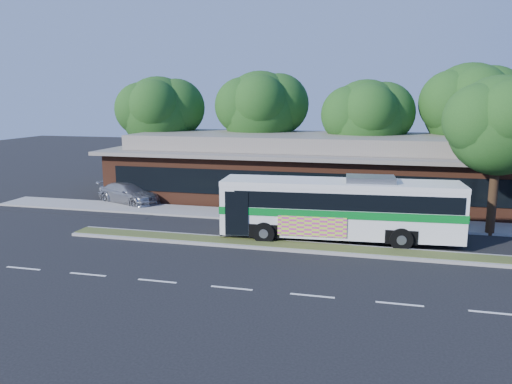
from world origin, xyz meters
TOP-DOWN VIEW (x-y plane):
  - ground at (0.00, 0.00)m, footprint 120.00×120.00m
  - median_strip at (0.00, 0.60)m, footprint 26.00×1.10m
  - sidewalk at (0.00, 6.40)m, footprint 44.00×2.60m
  - parking_lot at (-18.00, 10.00)m, footprint 14.00×12.00m
  - plaza_building at (0.00, 12.99)m, footprint 33.20×11.20m
  - tree_bg_a at (-14.58, 15.14)m, footprint 6.47×5.80m
  - tree_bg_b at (-6.57, 16.14)m, footprint 6.69×6.00m
  - tree_bg_c at (1.40, 15.13)m, footprint 6.24×5.60m
  - tree_bg_d at (8.45, 16.15)m, footprint 6.91×6.20m
  - transit_bus at (0.35, 2.40)m, footprint 11.70×3.32m
  - sedan at (-14.05, 7.88)m, footprint 5.20×3.63m
  - sidewalk_tree at (8.14, 5.42)m, footprint 5.52×4.95m

SIDE VIEW (x-z plane):
  - ground at x=0.00m, z-range 0.00..0.00m
  - parking_lot at x=-18.00m, z-range 0.00..0.01m
  - sidewalk at x=0.00m, z-range 0.00..0.12m
  - median_strip at x=0.00m, z-range 0.00..0.15m
  - sedan at x=-14.05m, z-range 0.00..1.40m
  - transit_bus at x=0.35m, z-range 0.18..3.43m
  - plaza_building at x=0.00m, z-range -0.10..4.35m
  - tree_bg_c at x=1.40m, z-range 1.46..9.72m
  - sidewalk_tree at x=8.14m, z-range 1.67..9.74m
  - tree_bg_a at x=-14.58m, z-range 1.55..10.18m
  - tree_bg_b at x=-6.57m, z-range 1.64..10.64m
  - tree_bg_d at x=8.45m, z-range 1.73..11.10m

